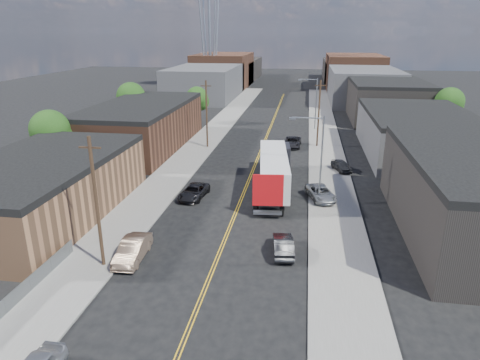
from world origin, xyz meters
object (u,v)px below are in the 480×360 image
(car_right_lot_c, at_px, (341,166))
(car_right_oncoming, at_px, (283,245))
(car_right_lot_a, at_px, (321,193))
(car_ahead_truck, at_px, (292,142))
(car_left_c, at_px, (194,192))
(car_left_b, at_px, (133,250))
(semi_truck, at_px, (275,167))

(car_right_lot_c, bearing_deg, car_right_oncoming, -125.03)
(car_right_lot_a, height_order, car_ahead_truck, car_right_lot_a)
(car_left_c, xyz_separation_m, car_right_oncoming, (10.00, -10.57, 0.03))
(car_right_oncoming, height_order, car_right_lot_a, car_right_lot_a)
(car_right_lot_c, bearing_deg, car_ahead_truck, 99.94)
(car_right_lot_a, distance_m, car_ahead_truck, 21.82)
(car_ahead_truck, bearing_deg, car_right_oncoming, -86.35)
(car_right_lot_a, height_order, car_right_lot_c, car_right_lot_a)
(car_right_lot_a, bearing_deg, car_left_b, -152.69)
(semi_truck, xyz_separation_m, car_left_c, (-8.17, -4.13, -1.80))
(car_left_b, bearing_deg, car_ahead_truck, 70.45)
(semi_truck, relative_size, car_right_lot_c, 4.35)
(semi_truck, distance_m, car_left_c, 9.33)
(car_left_c, distance_m, car_right_oncoming, 14.55)
(car_left_c, bearing_deg, car_right_lot_a, 11.58)
(car_left_b, bearing_deg, car_right_lot_c, 52.05)
(semi_truck, relative_size, car_right_oncoming, 3.91)
(semi_truck, bearing_deg, car_right_lot_c, 36.88)
(car_left_c, bearing_deg, car_left_b, -90.04)
(car_right_lot_a, relative_size, car_right_lot_c, 1.25)
(car_left_b, relative_size, car_right_lot_a, 1.02)
(car_left_b, relative_size, car_right_lot_c, 1.27)
(car_left_c, relative_size, car_ahead_truck, 0.93)
(car_left_c, bearing_deg, car_right_lot_c, 41.43)
(car_right_lot_c, height_order, car_ahead_truck, car_right_lot_c)
(car_left_b, distance_m, car_left_c, 13.34)
(semi_truck, height_order, car_right_oncoming, semi_truck)
(car_right_oncoming, xyz_separation_m, car_right_lot_a, (3.20, 11.86, 0.11))
(car_left_c, height_order, car_ahead_truck, car_ahead_truck)
(car_right_lot_c, bearing_deg, semi_truck, -156.92)
(car_right_oncoming, bearing_deg, car_left_b, 6.51)
(car_right_oncoming, bearing_deg, semi_truck, -89.69)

